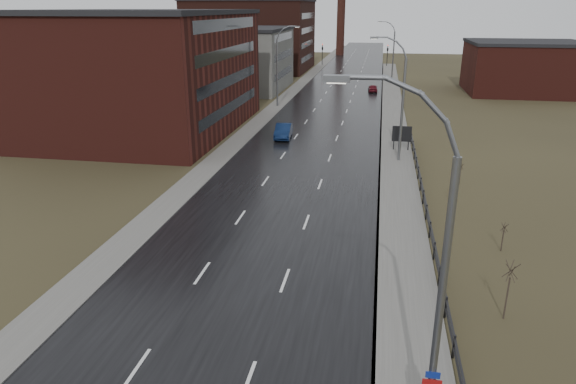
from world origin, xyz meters
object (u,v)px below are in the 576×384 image
at_px(billboard, 402,135).
at_px(car_far, 373,88).
at_px(car_near, 284,131).
at_px(streetlight_main, 431,287).

xyz_separation_m(billboard, car_far, (-3.60, 38.51, -1.11)).
bearing_deg(car_near, car_far, 71.14).
height_order(car_near, car_far, car_near).
xyz_separation_m(streetlight_main, billboard, (0.63, 37.70, -4.31)).
relative_size(billboard, car_near, 0.55).
height_order(streetlight_main, car_near, streetlight_main).
bearing_deg(billboard, streetlight_main, -90.95).
distance_m(streetlight_main, billboard, 37.95).
height_order(billboard, car_far, billboard).
xyz_separation_m(streetlight_main, car_near, (-12.03, 41.08, -5.27)).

